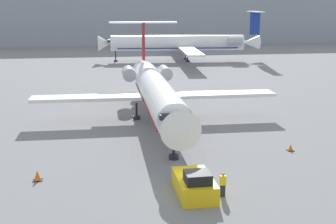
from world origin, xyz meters
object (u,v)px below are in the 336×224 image
pushback_tug (194,184)px  traffic_cone_right (291,148)px  worker_near_tug (223,184)px  traffic_cone_left (37,176)px  airplane_parked_far_left (182,43)px  airplane_main (156,90)px

pushback_tug → traffic_cone_right: pushback_tug is taller
worker_near_tug → traffic_cone_left: (-12.58, 4.85, -0.51)m
pushback_tug → worker_near_tug: 1.91m
pushback_tug → traffic_cone_right: (10.34, 8.06, -0.44)m
traffic_cone_right → airplane_parked_far_left: (2.60, 65.25, 3.70)m
traffic_cone_right → pushback_tug: bearing=-142.1°
airplane_main → traffic_cone_left: size_ratio=41.18×
pushback_tug → airplane_parked_far_left: (12.94, 73.31, 3.26)m
airplane_main → airplane_parked_far_left: size_ratio=0.83×
pushback_tug → airplane_parked_far_left: size_ratio=0.12×
pushback_tug → airplane_parked_far_left: airplane_parked_far_left is taller
airplane_main → traffic_cone_right: size_ratio=53.46×
airplane_parked_far_left → traffic_cone_right: bearing=-92.3°
traffic_cone_right → airplane_parked_far_left: airplane_parked_far_left is taller
airplane_parked_far_left → airplane_main: bearing=-103.7°
traffic_cone_right → worker_near_tug: bearing=-134.6°
pushback_tug → airplane_parked_far_left: bearing=80.0°
pushback_tug → traffic_cone_left: size_ratio=5.90×
pushback_tug → traffic_cone_left: pushback_tug is taller
airplane_main → pushback_tug: size_ratio=6.98×
airplane_main → traffic_cone_left: bearing=-123.7°
worker_near_tug → pushback_tug: bearing=161.5°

